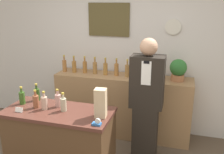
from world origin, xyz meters
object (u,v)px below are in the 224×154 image
at_px(paper_bag, 101,103).
at_px(tape_dispenser, 97,123).
at_px(shopkeeper, 146,102).
at_px(potted_plant, 178,69).

relative_size(paper_bag, tape_dispenser, 3.53).
distance_m(paper_bag, tape_dispenser, 0.23).
xyz_separation_m(shopkeeper, tape_dispenser, (-0.36, -0.89, 0.09)).
xyz_separation_m(paper_bag, tape_dispenser, (0.02, -0.19, -0.14)).
bearing_deg(potted_plant, shopkeeper, -120.87).
height_order(potted_plant, tape_dispenser, potted_plant).
xyz_separation_m(shopkeeper, paper_bag, (-0.39, -0.70, 0.23)).
height_order(paper_bag, tape_dispenser, paper_bag).
distance_m(shopkeeper, tape_dispenser, 0.97).
distance_m(potted_plant, paper_bag, 1.50).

